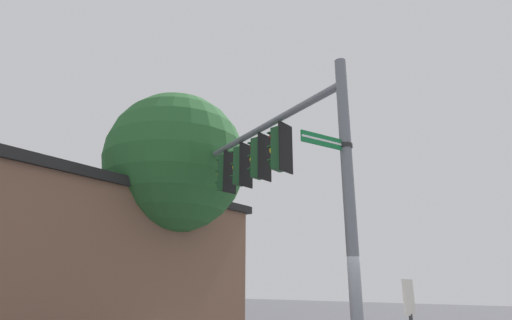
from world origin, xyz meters
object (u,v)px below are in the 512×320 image
object	(u,v)px
traffic_light_nearest_pole	(279,149)
traffic_light_mid_inner	(259,158)
traffic_light_arm_end	(225,173)
street_name_sign	(333,143)
traffic_light_mid_outer	(241,166)
historical_marker	(410,314)

from	to	relation	value
traffic_light_nearest_pole	traffic_light_mid_inner	distance (m)	0.91
traffic_light_mid_inner	traffic_light_arm_end	xyz separation A→B (m)	(0.58, 1.72, 0.00)
traffic_light_mid_inner	traffic_light_arm_end	size ratio (longest dim) A/B	1.00
traffic_light_arm_end	street_name_sign	distance (m)	4.93
traffic_light_mid_outer	traffic_light_arm_end	xyz separation A→B (m)	(0.29, 0.86, 0.00)
traffic_light_mid_inner	historical_marker	xyz separation A→B (m)	(1.60, -2.96, -3.75)
traffic_light_nearest_pole	traffic_light_arm_end	world-z (taller)	same
traffic_light_arm_end	historical_marker	size ratio (longest dim) A/B	0.62
traffic_light_mid_outer	street_name_sign	size ratio (longest dim) A/B	1.10
traffic_light_nearest_pole	historical_marker	size ratio (longest dim) A/B	0.62
traffic_light_mid_outer	street_name_sign	world-z (taller)	traffic_light_mid_outer
traffic_light_mid_inner	street_name_sign	distance (m)	3.15
traffic_light_arm_end	historical_marker	world-z (taller)	traffic_light_arm_end
traffic_light_nearest_pole	traffic_light_arm_end	bearing A→B (deg)	71.38
street_name_sign	historical_marker	size ratio (longest dim) A/B	0.56
traffic_light_mid_outer	historical_marker	bearing A→B (deg)	-70.97
traffic_light_arm_end	street_name_sign	bearing A→B (deg)	-112.48
street_name_sign	traffic_light_arm_end	bearing A→B (deg)	67.52
traffic_light_nearest_pole	traffic_light_mid_outer	xyz separation A→B (m)	(0.58, 1.72, 0.00)
traffic_light_nearest_pole	traffic_light_arm_end	xyz separation A→B (m)	(0.87, 2.57, 0.00)
traffic_light_mid_outer	street_name_sign	distance (m)	4.04
traffic_light_mid_outer	traffic_light_arm_end	size ratio (longest dim) A/B	1.00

